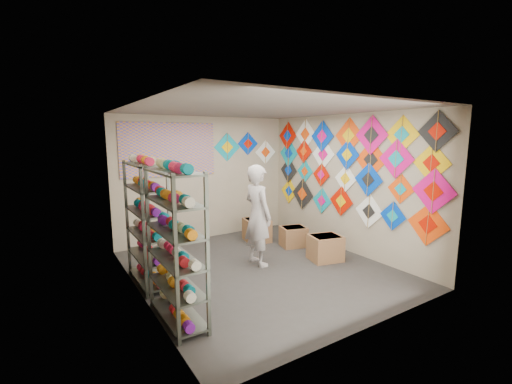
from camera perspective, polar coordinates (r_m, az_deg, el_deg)
ground at (r=6.09m, az=0.73°, el=-12.64°), size 4.50×4.50×0.00m
room_walls at (r=5.68m, az=0.77°, el=2.94°), size 4.50×4.50×4.50m
shelf_rack_front at (r=4.30m, az=-13.23°, el=-8.85°), size 0.40×1.10×1.90m
shelf_rack_back at (r=5.50m, az=-17.72°, el=-5.07°), size 0.40×1.10×1.90m
string_spools at (r=4.87m, az=-15.81°, el=-5.66°), size 0.12×2.36×0.12m
kite_wall_display at (r=6.94m, az=14.73°, el=4.04°), size 0.06×4.36×2.11m
back_wall_kites at (r=8.10m, az=-1.75°, el=7.37°), size 1.67×0.02×0.77m
poster at (r=7.33m, az=-14.25°, el=6.85°), size 2.00×0.01×1.10m
shopkeeper at (r=6.04m, az=0.29°, el=-3.91°), size 0.69×0.48×1.79m
carton_a at (r=6.53m, az=11.47°, el=-9.11°), size 0.65×0.58×0.47m
carton_b at (r=7.23m, az=6.25°, el=-7.39°), size 0.59×0.53×0.41m
carton_c at (r=7.54m, az=0.14°, el=-6.35°), size 0.60×0.64×0.48m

